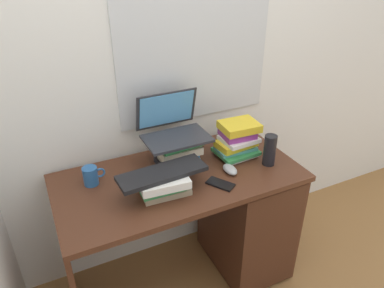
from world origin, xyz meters
TOP-DOWN VIEW (x-y plane):
  - ground_plane at (0.00, 0.00)m, footprint 6.00×6.00m
  - wall_back at (0.00, 0.36)m, footprint 6.00×0.06m
  - desk at (0.32, -0.02)m, footprint 1.26×0.62m
  - book_stack_tall at (0.04, 0.10)m, footprint 0.24×0.19m
  - book_stack_keyboard_riser at (-0.13, -0.10)m, footprint 0.25×0.21m
  - book_stack_side at (0.37, 0.04)m, footprint 0.23×0.19m
  - laptop at (0.03, 0.16)m, footprint 0.34×0.27m
  - keyboard at (-0.13, -0.10)m, footprint 0.43×0.16m
  - computer_mouse at (0.25, -0.09)m, footprint 0.06×0.10m
  - mug at (-0.42, 0.12)m, footprint 0.11×0.07m
  - water_bottle at (0.48, -0.11)m, footprint 0.07×0.07m
  - cell_phone at (0.15, -0.16)m, footprint 0.13×0.15m

SIDE VIEW (x-z plane):
  - ground_plane at x=0.00m, z-range 0.00..0.00m
  - desk at x=0.32m, z-range 0.03..0.80m
  - cell_phone at x=0.15m, z-range 0.77..0.78m
  - computer_mouse at x=0.25m, z-range 0.77..0.81m
  - mug at x=-0.42m, z-range 0.77..0.87m
  - book_stack_keyboard_riser at x=-0.13m, z-range 0.77..0.87m
  - book_stack_tall at x=0.04m, z-range 0.77..0.93m
  - water_bottle at x=0.48m, z-range 0.77..0.94m
  - book_stack_side at x=0.37m, z-range 0.77..0.97m
  - keyboard at x=-0.13m, z-range 0.87..0.89m
  - laptop at x=0.03m, z-range 0.87..1.09m
  - wall_back at x=0.00m, z-range 0.00..2.60m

